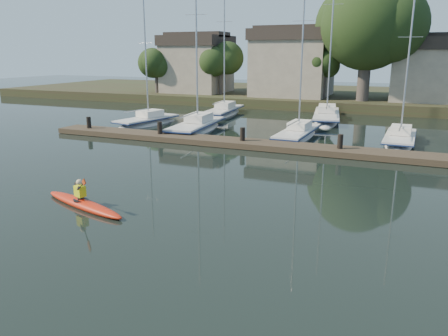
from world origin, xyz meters
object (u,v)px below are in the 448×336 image
at_px(sailboat_0, 147,127).
at_px(sailboat_2, 297,140).
at_px(sailboat_5, 224,117).
at_px(kayak, 83,202).
at_px(sailboat_3, 399,146).
at_px(sailboat_1, 197,133).
at_px(dock, 289,147).
at_px(sailboat_6, 326,122).

height_order(sailboat_0, sailboat_2, sailboat_2).
height_order(sailboat_0, sailboat_5, sailboat_5).
distance_m(kayak, sailboat_3, 20.79).
xyz_separation_m(sailboat_1, sailboat_2, (7.67, 0.35, 0.03)).
height_order(sailboat_1, sailboat_5, sailboat_5).
xyz_separation_m(dock, sailboat_2, (-0.50, 4.26, -0.37)).
relative_size(sailboat_0, sailboat_3, 0.98).
bearing_deg(sailboat_1, kayak, -83.02).
xyz_separation_m(sailboat_0, sailboat_1, (5.09, -1.11, -0.01)).
relative_size(kayak, sailboat_0, 0.41).
bearing_deg(sailboat_3, sailboat_5, 154.78).
bearing_deg(sailboat_6, sailboat_2, -101.41).
xyz_separation_m(dock, sailboat_0, (-13.26, 5.02, -0.39)).
bearing_deg(dock, sailboat_3, 38.87).
height_order(sailboat_1, sailboat_3, sailboat_1).
bearing_deg(sailboat_0, sailboat_5, 76.83).
xyz_separation_m(kayak, sailboat_3, (10.81, 17.76, -0.35)).
xyz_separation_m(kayak, sailboat_0, (-8.55, 17.86, -0.37)).
distance_m(kayak, dock, 13.67).
relative_size(dock, sailboat_1, 2.35).
distance_m(kayak, sailboat_6, 26.57).
bearing_deg(kayak, sailboat_6, 96.90).
xyz_separation_m(sailboat_2, sailboat_6, (0.36, 9.07, -0.02)).
height_order(sailboat_2, sailboat_5, sailboat_5).
height_order(sailboat_2, sailboat_6, sailboat_6).
xyz_separation_m(kayak, sailboat_1, (-3.46, 16.74, -0.38)).
bearing_deg(sailboat_0, sailboat_2, 7.50).
xyz_separation_m(kayak, sailboat_6, (4.57, 26.17, -0.37)).
bearing_deg(dock, sailboat_0, 159.27).
relative_size(kayak, dock, 0.14).
xyz_separation_m(dock, sailboat_6, (-0.14, 13.33, -0.40)).
bearing_deg(sailboat_2, dock, -82.08).
distance_m(sailboat_1, sailboat_2, 7.67).
bearing_deg(sailboat_5, sailboat_0, -118.54).
height_order(sailboat_1, sailboat_2, sailboat_1).
relative_size(kayak, sailboat_1, 0.32).
bearing_deg(sailboat_1, sailboat_0, 163.00).
distance_m(sailboat_3, sailboat_5, 17.74).
bearing_deg(sailboat_2, sailboat_6, 88.96).
bearing_deg(sailboat_3, sailboat_1, -174.57).
relative_size(sailboat_0, sailboat_6, 0.69).
height_order(sailboat_3, sailboat_6, sailboat_6).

